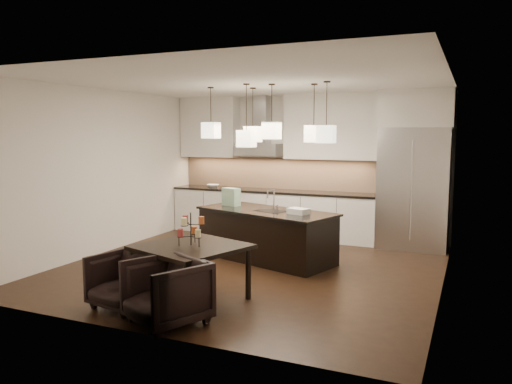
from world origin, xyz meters
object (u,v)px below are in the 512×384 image
at_px(refrigerator, 414,189).
at_px(island_body, 266,236).
at_px(dining_table, 191,273).
at_px(armchair_left, 125,280).
at_px(armchair_right, 167,292).

bearing_deg(refrigerator, island_body, -138.82).
height_order(refrigerator, dining_table, refrigerator).
distance_m(dining_table, armchair_left, 0.79).
relative_size(island_body, armchair_left, 3.15).
height_order(refrigerator, armchair_left, refrigerator).
distance_m(refrigerator, dining_table, 4.62).
distance_m(island_body, armchair_right, 2.97).
bearing_deg(armchair_right, refrigerator, 93.41).
relative_size(armchair_left, armchair_right, 0.91).
height_order(armchair_left, armchair_right, armchair_right).
relative_size(dining_table, armchair_right, 1.48).
xyz_separation_m(refrigerator, dining_table, (-2.17, -4.01, -0.73)).
distance_m(refrigerator, island_body, 2.84).
xyz_separation_m(refrigerator, island_body, (-2.08, -1.82, -0.68)).
relative_size(refrigerator, armchair_left, 3.05).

